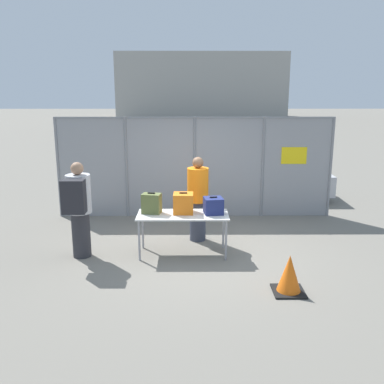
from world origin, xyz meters
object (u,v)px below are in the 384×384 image
at_px(security_worker_near, 198,198).
at_px(utility_trailer, 279,184).
at_px(suitcase_orange, 183,203).
at_px(inspection_table, 183,218).
at_px(traffic_cone, 289,275).
at_px(suitcase_olive, 152,203).
at_px(suitcase_navy, 213,206).
at_px(traveler_hooded, 79,206).

bearing_deg(security_worker_near, utility_trailer, -112.75).
distance_m(suitcase_orange, utility_trailer, 4.83).
bearing_deg(inspection_table, traffic_cone, -43.80).
bearing_deg(suitcase_olive, utility_trailer, 51.54).
relative_size(inspection_table, utility_trailer, 0.49).
relative_size(suitcase_olive, utility_trailer, 0.11).
xyz_separation_m(suitcase_navy, security_worker_near, (-0.27, 0.74, -0.04)).
bearing_deg(suitcase_navy, security_worker_near, 110.12).
xyz_separation_m(suitcase_navy, utility_trailer, (2.07, 4.08, -0.49)).
bearing_deg(suitcase_navy, suitcase_orange, 174.75).
bearing_deg(suitcase_olive, security_worker_near, 39.03).
bearing_deg(utility_trailer, security_worker_near, -125.06).
xyz_separation_m(inspection_table, utility_trailer, (2.63, 4.11, -0.28)).
height_order(utility_trailer, traffic_cone, utility_trailer).
relative_size(traveler_hooded, utility_trailer, 0.52).
height_order(traveler_hooded, security_worker_near, traveler_hooded).
bearing_deg(suitcase_orange, inspection_table, -95.86).
bearing_deg(suitcase_navy, traffic_cone, -56.29).
distance_m(inspection_table, utility_trailer, 4.89).
xyz_separation_m(traveler_hooded, utility_trailer, (4.49, 4.27, -0.54)).
height_order(traveler_hooded, utility_trailer, traveler_hooded).
height_order(inspection_table, suitcase_olive, suitcase_olive).
xyz_separation_m(suitcase_olive, utility_trailer, (3.21, 4.04, -0.53)).
bearing_deg(suitcase_olive, traveler_hooded, -169.90).
height_order(inspection_table, utility_trailer, inspection_table).
height_order(inspection_table, traveler_hooded, traveler_hooded).
relative_size(inspection_table, traveler_hooded, 0.95).
bearing_deg(utility_trailer, inspection_table, -122.60).
xyz_separation_m(inspection_table, traffic_cone, (1.63, -1.56, -0.43)).
distance_m(suitcase_orange, suitcase_navy, 0.56).
bearing_deg(inspection_table, suitcase_orange, 84.14).
bearing_deg(traveler_hooded, suitcase_olive, -4.24).
height_order(security_worker_near, traffic_cone, security_worker_near).
distance_m(suitcase_navy, utility_trailer, 4.60).
distance_m(suitcase_navy, traffic_cone, 2.03).
xyz_separation_m(traveler_hooded, traffic_cone, (3.49, -1.41, -0.69)).
xyz_separation_m(suitcase_orange, traveler_hooded, (-1.87, -0.24, 0.01)).
relative_size(security_worker_near, traffic_cone, 2.87).
bearing_deg(suitcase_orange, traveler_hooded, -172.66).
relative_size(utility_trailer, traffic_cone, 5.72).
xyz_separation_m(security_worker_near, traffic_cone, (1.34, -2.34, -0.61)).
bearing_deg(inspection_table, suitcase_navy, 3.86).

